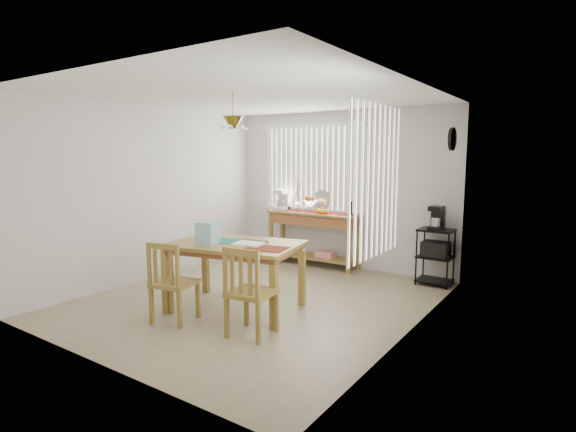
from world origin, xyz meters
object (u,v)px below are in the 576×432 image
Objects in this scene: cart_items at (437,218)px; dining_table at (235,250)px; sideboard at (314,226)px; wire_cart at (435,251)px; chair_left at (172,283)px; chair_right at (250,293)px.

dining_table is at bearing -125.04° from cart_items.
sideboard is 2.08m from cart_items.
wire_cart is at bearing -0.02° from sideboard.
chair_left reaches higher than dining_table.
wire_cart is 0.88× the size of chair_left.
sideboard is 3.17m from chair_right.
wire_cart is 3.16m from chair_right.
sideboard is at bearing 98.14° from dining_table.
chair_left is (-2.01, -3.17, -0.52)m from cart_items.
cart_items is at bearing 70.97° from chair_right.
cart_items is at bearing 57.71° from chair_left.
sideboard is 0.95× the size of dining_table.
cart_items is 0.36× the size of chair_left.
sideboard is 2.07m from wire_cart.
chair_right is (-1.03, -3.00, -0.50)m from cart_items.
wire_cart is at bearing 57.64° from chair_left.
cart_items is (2.06, 0.01, 0.29)m from sideboard.
chair_left is 0.99m from chair_right.
dining_table is at bearing 68.10° from chair_left.
sideboard is at bearing 179.98° from wire_cart.
sideboard is at bearing -179.78° from cart_items.
cart_items is (-0.00, 0.01, 0.48)m from wire_cart.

